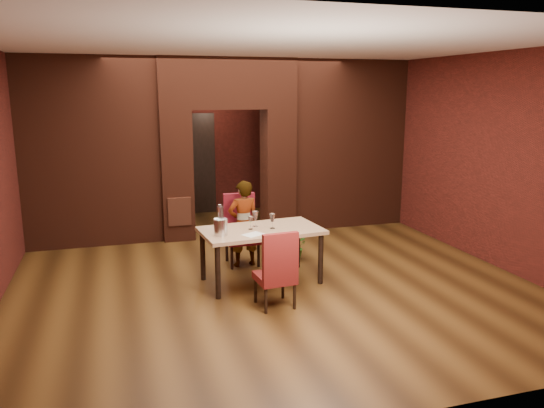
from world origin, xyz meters
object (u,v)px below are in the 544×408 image
Objects in this scene: potted_plant at (295,247)px; person_seated at (243,224)px; chair_near at (275,268)px; wine_glass_c at (272,221)px; wine_bucket at (221,227)px; wine_glass_a at (251,223)px; wine_glass_b at (255,219)px; dining_table at (261,255)px; water_bottle at (221,217)px; chair_far at (242,230)px.

person_seated is at bearing -174.26° from potted_plant.
chair_near is 0.95m from wine_glass_c.
wine_bucket is (-0.75, -0.14, 0.00)m from wine_glass_c.
chair_near reaches higher than wine_glass_a.
wine_glass_b is at bearing 51.29° from wine_glass_a.
dining_table is 7.48× the size of wine_glass_b.
person_seated is at bearing 51.25° from water_bottle.
potted_plant is (1.40, 1.01, -0.68)m from wine_bucket.
dining_table is 1.24× the size of person_seated.
chair_far is 0.14m from person_seated.
wine_glass_a is at bearing -23.79° from water_bottle.
wine_bucket reaches higher than wine_glass_c.
wine_glass_c is (0.30, -0.04, 0.01)m from wine_glass_a.
potted_plant is at bearing 39.85° from wine_glass_b.
chair_far is 1.70m from chair_near.
water_bottle reaches higher than wine_glass_a.
person_seated is at bearing 91.76° from wine_glass_b.
person_seated is at bearing 105.45° from wine_glass_c.
wine_glass_a is at bearing -93.91° from chair_far.
chair_near is 2.96× the size of water_bottle.
wine_bucket reaches higher than potted_plant.
wine_glass_c is at bearing -39.88° from wine_glass_b.
chair_far is 3.24× the size of water_bottle.
wine_bucket is (-0.53, -0.92, 0.22)m from person_seated.
wine_glass_b is (0.03, 1.01, 0.38)m from chair_near.
person_seated reaches higher than dining_table.
dining_table is 7.47× the size of wine_bucket.
dining_table is 1.66× the size of chair_near.
chair_near is 1.64m from person_seated.
wine_glass_c is at bearing 10.37° from wine_bucket.
water_bottle is 0.84× the size of potted_plant.
wine_glass_a is 0.30m from wine_glass_c.
wine_bucket is at bearing -101.39° from water_bottle.
wine_glass_c is at bearing -126.65° from potted_plant.
person_seated reaches higher than potted_plant.
person_seated is at bearing -84.56° from chair_far.
chair_far is 0.89m from water_bottle.
chair_near reaches higher than potted_plant.
water_bottle is (-0.46, -0.65, 0.39)m from chair_far.
chair_near reaches higher than wine_glass_c.
wine_glass_b reaches higher than potted_plant.
wine_glass_a is at bearing 21.62° from wine_bucket.
dining_table is 1.52× the size of chair_far.
chair_near is at bearing -117.01° from potted_plant.
wine_bucket reaches higher than wine_glass_a.
chair_far is 0.94m from potted_plant.
wine_glass_b is at bearing -86.67° from chair_far.
wine_bucket is at bearing -158.38° from wine_glass_a.
dining_table is 1.18m from potted_plant.
person_seated is 7.27× the size of wine_glass_a.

